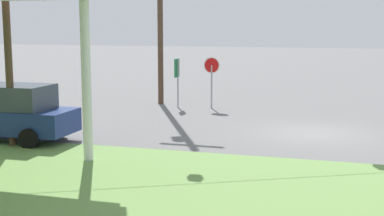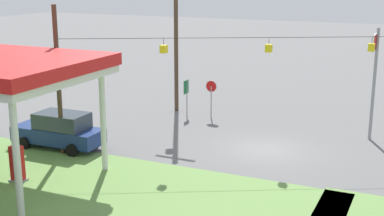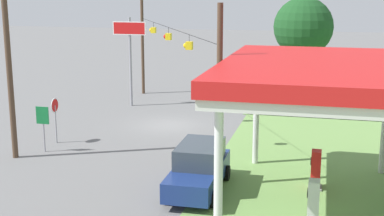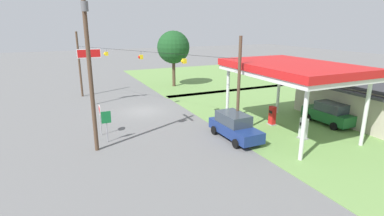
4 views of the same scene
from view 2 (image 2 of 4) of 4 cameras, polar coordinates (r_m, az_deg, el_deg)
The scene contains 8 objects.
ground_plane at distance 29.06m, azimuth 7.81°, elevation -4.43°, with size 160.00×160.00×0.00m, color slate.
fuel_pump_near at distance 25.50m, azimuth -18.14°, elevation -5.78°, with size 0.71×0.56×1.69m.
car_at_pumps_front at distance 29.65m, azimuth -13.96°, elevation -2.32°, with size 5.04×2.17×1.98m.
stop_sign_roadside at distance 34.72m, azimuth 2.07°, elevation 1.87°, with size 0.80×0.08×2.50m.
stop_sign_overhead at distance 31.25m, azimuth 18.92°, elevation 4.80°, with size 0.22×2.42×6.34m.
route_sign at distance 35.22m, azimuth -0.60°, elevation 1.88°, with size 0.10×0.70×2.40m.
utility_pole_main at distance 35.92m, azimuth -1.78°, elevation 9.57°, with size 2.20×0.44×11.40m.
signal_span_gantry at distance 28.03m, azimuth 8.10°, elevation 3.68°, with size 19.29×10.24×7.73m.
Camera 2 is at (-7.71, 26.47, 9.18)m, focal length 50.00 mm.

